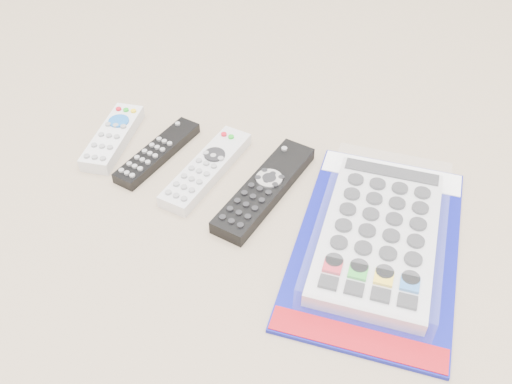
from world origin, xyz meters
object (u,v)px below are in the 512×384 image
(remote_small_grey, at_px, (113,137))
(jumbo_remote_packaged, at_px, (379,233))
(remote_large_black, at_px, (265,189))
(remote_silver_dvd, at_px, (206,169))
(remote_slim_black, at_px, (157,152))

(remote_small_grey, bearing_deg, jumbo_remote_packaged, -16.38)
(remote_large_black, bearing_deg, jumbo_remote_packaged, -1.12)
(remote_small_grey, distance_m, remote_silver_dvd, 0.17)
(remote_silver_dvd, xyz_separation_m, remote_large_black, (0.09, -0.01, 0.00))
(remote_large_black, xyz_separation_m, jumbo_remote_packaged, (0.17, -0.04, 0.01))
(remote_silver_dvd, height_order, remote_large_black, remote_large_black)
(remote_small_grey, xyz_separation_m, remote_large_black, (0.26, -0.03, -0.00))
(remote_small_grey, bearing_deg, remote_silver_dvd, -13.63)
(remote_small_grey, bearing_deg, remote_slim_black, -12.88)
(remote_slim_black, height_order, remote_silver_dvd, remote_silver_dvd)
(remote_large_black, bearing_deg, remote_slim_black, -175.71)
(remote_slim_black, distance_m, remote_large_black, 0.18)
(remote_slim_black, xyz_separation_m, jumbo_remote_packaged, (0.35, -0.06, 0.01))
(remote_silver_dvd, bearing_deg, remote_large_black, 1.59)
(remote_slim_black, height_order, jumbo_remote_packaged, jumbo_remote_packaged)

